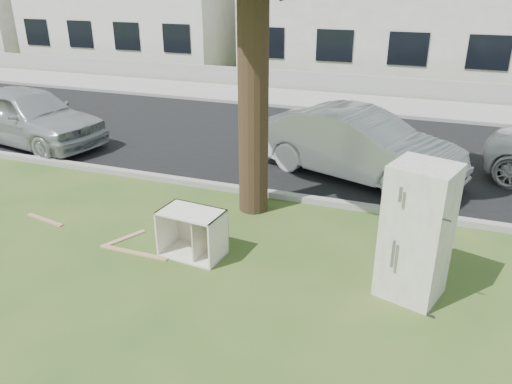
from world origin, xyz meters
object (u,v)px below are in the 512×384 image
(cabinet, at_px, (192,233))
(car_left, at_px, (28,116))
(fridge, at_px, (417,232))
(car_center, at_px, (358,145))

(cabinet, xyz_separation_m, car_left, (-6.59, 3.71, 0.37))
(fridge, distance_m, cabinet, 3.37)
(fridge, relative_size, cabinet, 1.96)
(car_left, bearing_deg, cabinet, -109.42)
(fridge, height_order, car_center, fridge)
(cabinet, distance_m, car_left, 7.57)
(car_center, bearing_deg, cabinet, 175.51)
(cabinet, height_order, car_center, car_center)
(car_center, bearing_deg, fridge, -141.71)
(fridge, height_order, cabinet, fridge)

